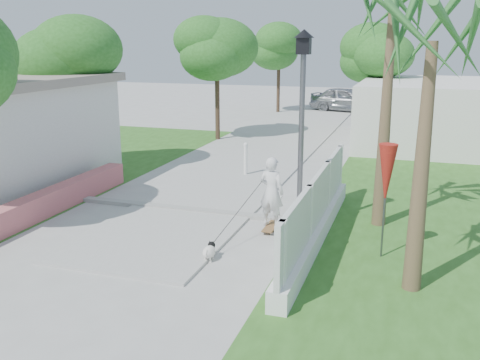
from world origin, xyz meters
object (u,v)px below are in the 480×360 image
at_px(street_lamp, 301,125).
at_px(bollard, 246,158).
at_px(skateboarder, 249,205).
at_px(dog, 209,251).
at_px(parked_car, 347,100).
at_px(patio_umbrella, 387,175).

distance_m(street_lamp, bollard, 5.56).
bearing_deg(skateboarder, dog, 87.30).
xyz_separation_m(street_lamp, parked_car, (-1.70, 21.76, -1.67)).
height_order(patio_umbrella, skateboarder, patio_umbrella).
xyz_separation_m(patio_umbrella, skateboarder, (-2.83, 0.20, -0.93)).
relative_size(dog, parked_car, 0.12).
bearing_deg(patio_umbrella, skateboarder, 175.99).
xyz_separation_m(bollard, dog, (1.39, -6.72, -0.39)).
height_order(dog, parked_car, parked_car).
bearing_deg(bollard, skateboarder, -71.53).
height_order(patio_umbrella, parked_car, patio_umbrella).
relative_size(patio_umbrella, dog, 4.50).
bearing_deg(skateboarder, street_lamp, -126.68).
distance_m(skateboarder, dog, 1.57).
bearing_deg(dog, parked_car, 86.49).
bearing_deg(bollard, street_lamp, -59.04).
bearing_deg(parked_car, dog, -164.74).
xyz_separation_m(bollard, parked_car, (1.00, 17.26, 0.17)).
bearing_deg(dog, bollard, 97.22).
bearing_deg(street_lamp, patio_umbrella, -27.76).
distance_m(bollard, dog, 6.87).
height_order(street_lamp, parked_car, street_lamp).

